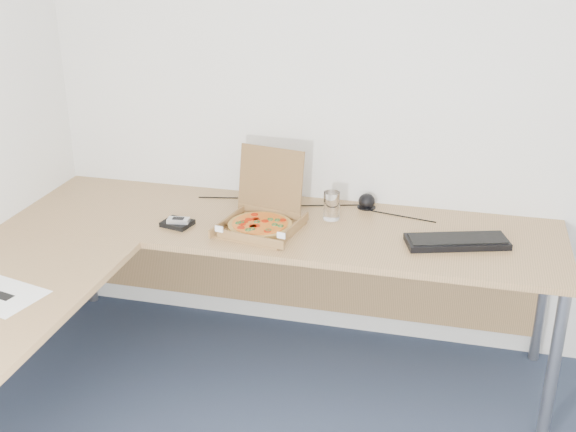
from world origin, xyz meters
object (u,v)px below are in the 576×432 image
(desk, at_px, (183,262))
(pizza_box, at_px, (261,221))
(keyboard, at_px, (457,242))
(drinking_glass, at_px, (332,206))
(wallet, at_px, (177,223))

(desk, distance_m, pizza_box, 0.42)
(pizza_box, xyz_separation_m, keyboard, (0.86, 0.04, -0.03))
(pizza_box, relative_size, keyboard, 0.86)
(desk, height_order, drinking_glass, drinking_glass)
(drinking_glass, height_order, keyboard, drinking_glass)
(desk, bearing_deg, drinking_glass, 45.24)
(pizza_box, distance_m, keyboard, 0.86)
(desk, xyz_separation_m, wallet, (-0.14, 0.28, 0.04))
(pizza_box, bearing_deg, keyboard, 13.20)
(desk, relative_size, wallet, 19.67)
(drinking_glass, distance_m, keyboard, 0.59)
(desk, relative_size, keyboard, 5.79)
(drinking_glass, relative_size, keyboard, 0.30)
(desk, height_order, wallet, wallet)
(drinking_glass, distance_m, wallet, 0.71)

